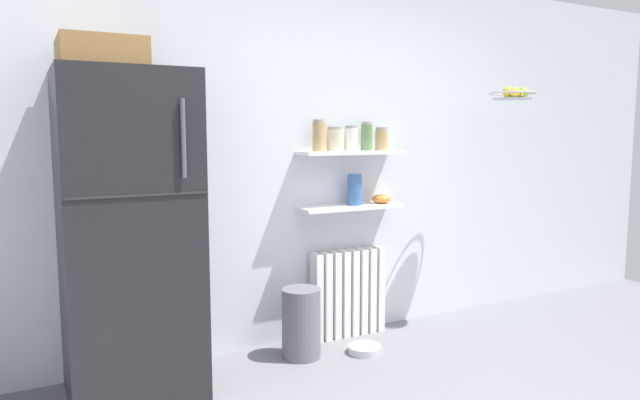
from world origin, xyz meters
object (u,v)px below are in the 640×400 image
Objects in this scene: storage_jar_1 at (335,139)px; shelf_bowl at (381,199)px; refrigerator at (128,231)px; trash_bin at (301,323)px; storage_jar_4 at (382,139)px; storage_jar_3 at (367,136)px; radiator at (348,293)px; storage_jar_2 at (351,138)px; vase at (355,190)px; pet_food_bowl at (364,349)px; hanging_fruit_basket at (514,94)px; storage_jar_0 at (319,136)px.

storage_jar_1 is 1.17× the size of shelf_bowl.
refrigerator is 4.24× the size of trash_bin.
storage_jar_3 is at bearing 180.00° from storage_jar_4.
radiator is 3.76× the size of storage_jar_1.
storage_jar_2 reaches higher than trash_bin.
storage_jar_3 is 1.43× the size of shelf_bowl.
refrigerator is 1.61m from vase.
storage_jar_1 is 0.82× the size of storage_jar_3.
vase is 0.24m from shelf_bowl.
hanging_fruit_basket reaches higher than pet_food_bowl.
shelf_bowl reaches higher than radiator.
storage_jar_3 is 0.92× the size of vase.
storage_jar_3 is 1.13m from hanging_fruit_basket.
vase is at bearing 0.00° from storage_jar_1.
trash_bin is at bearing 1.83° from refrigerator.
shelf_bowl is at bearing 43.70° from pet_food_bowl.
storage_jar_0 is 0.51m from storage_jar_4.
storage_jar_3 is 1.23× the size of storage_jar_4.
storage_jar_2 is 0.52× the size of hanging_fruit_basket.
storage_jar_1 is 0.39m from vase.
radiator is at bearing 166.72° from storage_jar_3.
storage_jar_2 is 1.31m from trash_bin.
refrigerator is at bearing -172.10° from vase.
hanging_fruit_basket reaches higher than storage_jar_1.
storage_jar_3 is at bearing 0.00° from vase.
storage_jar_1 is at bearing -166.72° from radiator.
vase is at bearing 180.00° from shelf_bowl.
storage_jar_2 is 0.79× the size of vase.
storage_jar_4 is 0.43m from shelf_bowl.
storage_jar_0 is 0.13m from storage_jar_1.
storage_jar_3 is 1.37m from trash_bin.
shelf_bowl is (0.00, 0.00, -0.43)m from storage_jar_4.
storage_jar_4 is 0.76× the size of pet_food_bowl.
storage_jar_2 is 0.13m from storage_jar_3.
storage_jar_4 reaches higher than vase.
hanging_fruit_basket reaches higher than storage_jar_3.
storage_jar_1 is 1.37m from hanging_fruit_basket.
radiator is 1.14m from storage_jar_3.
storage_jar_2 is at bearing 180.00° from vase.
vase is at bearing 71.11° from pet_food_bowl.
storage_jar_2 is (0.13, 0.00, 0.00)m from storage_jar_1.
storage_jar_0 is 1.30× the size of storage_jar_4.
storage_jar_2 is at bearing 0.00° from storage_jar_0.
storage_jar_3 is (1.68, 0.22, 0.51)m from refrigerator.
pet_food_bowl is at bearing -103.76° from storage_jar_2.
storage_jar_1 is (-0.13, -0.03, 1.11)m from radiator.
refrigerator reaches higher than shelf_bowl.
trash_bin is (-0.74, -0.19, -1.20)m from storage_jar_4.
storage_jar_1 is 1.01× the size of storage_jar_4.
hanging_fruit_basket reaches higher than vase.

